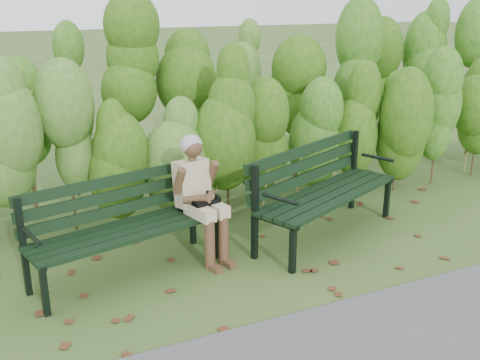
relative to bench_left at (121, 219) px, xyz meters
name	(u,v)px	position (x,y,z in m)	size (l,w,h in m)	color
ground	(255,264)	(1.18, -0.39, -0.53)	(80.00, 80.00, 0.00)	#355420
hedge_band	(186,103)	(1.18, 1.47, 0.73)	(11.04, 1.67, 2.42)	#47381E
leaf_litter	(251,271)	(1.07, -0.51, -0.52)	(5.93, 2.25, 0.01)	#5A301A
bench_left	(121,219)	(0.00, 0.00, 0.00)	(1.88, 0.98, 0.90)	black
bench_right	(320,184)	(2.12, -0.02, 0.04)	(2.01, 1.34, 0.96)	black
seated_woman	(199,190)	(0.77, 0.00, 0.17)	(0.49, 0.72, 1.22)	beige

